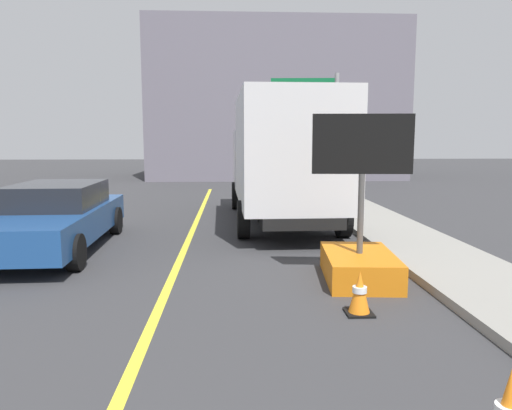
{
  "coord_description": "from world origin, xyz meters",
  "views": [
    {
      "loc": [
        1.01,
        1.45,
        2.29
      ],
      "look_at": [
        1.3,
        7.09,
        1.52
      ],
      "focal_mm": 33.78,
      "sensor_mm": 36.0,
      "label": 1
    }
  ],
  "objects_px": {
    "pickup_car": "(56,217)",
    "traffic_cone_mid_lane": "(360,293)",
    "arrow_board_trailer": "(360,251)",
    "box_truck": "(283,156)",
    "highway_guide_sign": "(317,112)"
  },
  "relations": [
    {
      "from": "arrow_board_trailer",
      "to": "box_truck",
      "type": "height_order",
      "value": "box_truck"
    },
    {
      "from": "box_truck",
      "to": "highway_guide_sign",
      "type": "height_order",
      "value": "highway_guide_sign"
    },
    {
      "from": "pickup_car",
      "to": "traffic_cone_mid_lane",
      "type": "relative_size",
      "value": 8.89
    },
    {
      "from": "pickup_car",
      "to": "highway_guide_sign",
      "type": "height_order",
      "value": "highway_guide_sign"
    },
    {
      "from": "arrow_board_trailer",
      "to": "box_truck",
      "type": "bearing_deg",
      "value": 97.05
    },
    {
      "from": "pickup_car",
      "to": "highway_guide_sign",
      "type": "distance_m",
      "value": 12.51
    },
    {
      "from": "arrow_board_trailer",
      "to": "box_truck",
      "type": "xyz_separation_m",
      "value": [
        -0.69,
        5.54,
        1.37
      ]
    },
    {
      "from": "pickup_car",
      "to": "highway_guide_sign",
      "type": "bearing_deg",
      "value": 53.71
    },
    {
      "from": "pickup_car",
      "to": "traffic_cone_mid_lane",
      "type": "height_order",
      "value": "pickup_car"
    },
    {
      "from": "arrow_board_trailer",
      "to": "highway_guide_sign",
      "type": "bearing_deg",
      "value": 83.31
    },
    {
      "from": "arrow_board_trailer",
      "to": "highway_guide_sign",
      "type": "relative_size",
      "value": 0.54
    },
    {
      "from": "highway_guide_sign",
      "to": "arrow_board_trailer",
      "type": "bearing_deg",
      "value": -96.69
    },
    {
      "from": "arrow_board_trailer",
      "to": "pickup_car",
      "type": "height_order",
      "value": "arrow_board_trailer"
    },
    {
      "from": "pickup_car",
      "to": "traffic_cone_mid_lane",
      "type": "distance_m",
      "value": 6.76
    },
    {
      "from": "arrow_board_trailer",
      "to": "pickup_car",
      "type": "relative_size",
      "value": 0.52
    }
  ]
}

